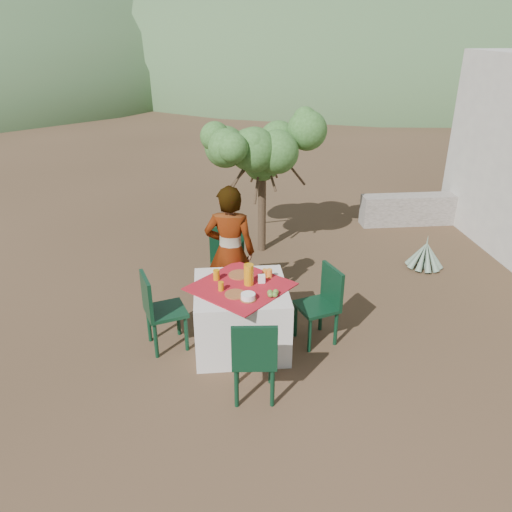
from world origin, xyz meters
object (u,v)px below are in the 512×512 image
Objects in this scene: chair_far at (228,261)px; agave at (425,255)px; person at (230,252)px; shrub_tree at (266,155)px; juice_pitcher at (249,275)px; chair_left at (158,308)px; chair_right at (323,301)px; table at (241,316)px; chair_near at (254,357)px.

chair_far reaches higher than agave.
shrub_tree reaches higher than person.
juice_pitcher reaches higher than chair_far.
person is at bearing -108.51° from shrub_tree.
chair_left is 1.85m from chair_right.
table is at bearing -107.02° from chair_right.
chair_far reaches higher than chair_left.
chair_far is at bearing -154.40° from chair_right.
chair_right reaches higher than table.
juice_pitcher is (0.09, 0.03, 0.50)m from table.
shrub_tree reaches higher than chair_near.
chair_right is at bearing -127.73° from chair_near.
chair_right is 1.54× the size of agave.
chair_near is 1.39m from chair_left.
chair_near is 0.99× the size of chair_left.
juice_pitcher is (0.03, 0.99, 0.37)m from chair_near.
table is 1.31× the size of chair_far.
person is (-0.08, 0.73, 0.46)m from table.
chair_left is at bearing -108.36° from chair_right.
juice_pitcher is at bearing -107.54° from chair_left.
chair_left is at bearing -179.84° from juice_pitcher.
agave is 3.37m from juice_pitcher.
table is at bearing -82.16° from chair_near.
chair_left reaches higher than chair_near.
table is 0.51m from juice_pitcher.
table is at bearing -162.89° from juice_pitcher.
chair_near is 1.06m from juice_pitcher.
chair_near is at bearing -59.98° from chair_right.
table is at bearing -102.13° from shrub_tree.
juice_pitcher is at bearing -87.72° from chair_near.
table is at bearing -109.34° from chair_left.
chair_right is at bearing -49.92° from chair_far.
chair_far is at bearing -112.73° from shrub_tree.
table is 0.93m from chair_left.
chair_left is 1.07m from juice_pitcher.
agave is 2.45× the size of juice_pitcher.
shrub_tree reaches higher than agave.
chair_left is 0.55× the size of person.
chair_far is 1.35m from chair_left.
agave is at bearing 31.35° from juice_pitcher.
shrub_tree is at bearing -97.98° from person.
chair_far is 0.50× the size of shrub_tree.
chair_far is at bearing 94.81° from table.
agave is (2.33, -0.95, -1.36)m from shrub_tree.
chair_near is 1.01× the size of chair_right.
juice_pitcher is (-0.49, -2.67, -0.68)m from shrub_tree.
person is 2.86× the size of agave.
chair_right is (0.94, 0.02, 0.13)m from table.
chair_near reaches higher than agave.
shrub_tree is 2.80m from juice_pitcher.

